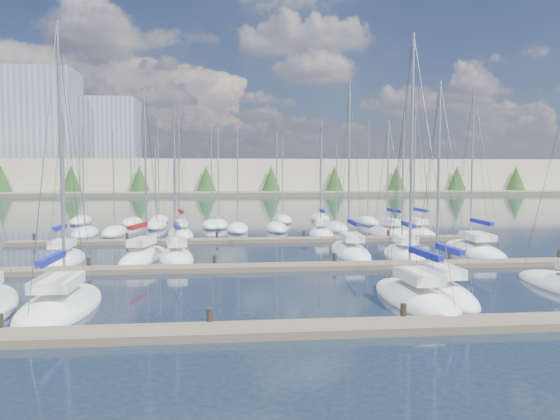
{
  "coord_description": "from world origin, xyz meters",
  "views": [
    {
      "loc": [
        -3.43,
        -18.74,
        6.3
      ],
      "look_at": [
        0.0,
        14.0,
        4.0
      ],
      "focal_mm": 35.0,
      "sensor_mm": 36.0,
      "label": 1
    }
  ],
  "objects": [
    {
      "name": "sailboat_r",
      "position": [
        16.11,
        34.73,
        0.19
      ],
      "size": [
        2.71,
        8.62,
        13.99
      ],
      "rotation": [
        0.0,
        0.0,
        0.02
      ],
      "color": "white",
      "rests_on": "ground"
    },
    {
      "name": "sailboat_p",
      "position": [
        6.31,
        34.62,
        0.19
      ],
      "size": [
        2.86,
        7.13,
        12.09
      ],
      "rotation": [
        0.0,
        0.0,
        -0.08
      ],
      "color": "white",
      "rests_on": "ground"
    },
    {
      "name": "sailboat_k",
      "position": [
        6.3,
        22.12,
        0.19
      ],
      "size": [
        2.98,
        9.54,
        14.2
      ],
      "rotation": [
        0.0,
        0.0,
        -0.04
      ],
      "color": "white",
      "rests_on": "ground"
    },
    {
      "name": "sailboat_c",
      "position": [
        -10.88,
        6.79,
        0.18
      ],
      "size": [
        3.25,
        8.43,
        13.92
      ],
      "rotation": [
        0.0,
        0.0,
        -0.01
      ],
      "color": "white",
      "rests_on": "ground"
    },
    {
      "name": "dock_mid",
      "position": [
        0.0,
        16.01,
        0.15
      ],
      "size": [
        44.0,
        1.93,
        1.1
      ],
      "color": "#6B5E4C",
      "rests_on": "ground"
    },
    {
      "name": "sailboat_h",
      "position": [
        -14.53,
        20.37,
        0.18
      ],
      "size": [
        2.57,
        6.61,
        11.4
      ],
      "rotation": [
        0.0,
        0.0,
        0.01
      ],
      "color": "white",
      "rests_on": "ground"
    },
    {
      "name": "shoreline",
      "position": [
        -13.29,
        149.77,
        7.44
      ],
      "size": [
        400.0,
        60.0,
        38.0
      ],
      "color": "#666B51",
      "rests_on": "ground"
    },
    {
      "name": "sailboat_j",
      "position": [
        -6.78,
        20.52,
        0.19
      ],
      "size": [
        3.37,
        7.11,
        11.78
      ],
      "rotation": [
        0.0,
        0.0,
        0.15
      ],
      "color": "white",
      "rests_on": "ground"
    },
    {
      "name": "distant_boats",
      "position": [
        -4.34,
        43.76,
        0.29
      ],
      "size": [
        36.93,
        20.75,
        13.3
      ],
      "color": "#9EA0A5",
      "rests_on": "ground"
    },
    {
      "name": "sailboat_i",
      "position": [
        -9.13,
        20.98,
        0.2
      ],
      "size": [
        3.86,
        8.18,
        13.03
      ],
      "rotation": [
        0.0,
        0.0,
        -0.21
      ],
      "color": "white",
      "rests_on": "ground"
    },
    {
      "name": "ground",
      "position": [
        0.0,
        60.0,
        0.0
      ],
      "size": [
        400.0,
        400.0,
        0.0
      ],
      "primitive_type": "plane",
      "color": "#192433",
      "rests_on": "ground"
    },
    {
      "name": "sailboat_e",
      "position": [
        7.56,
        7.6,
        0.19
      ],
      "size": [
        2.47,
        7.21,
        11.65
      ],
      "rotation": [
        0.0,
        0.0,
        0.02
      ],
      "color": "white",
      "rests_on": "ground"
    },
    {
      "name": "sailboat_d",
      "position": [
        5.8,
        6.52,
        0.18
      ],
      "size": [
        3.12,
        8.56,
        13.75
      ],
      "rotation": [
        0.0,
        0.0,
        0.06
      ],
      "color": "white",
      "rests_on": "ground"
    },
    {
      "name": "dock_near",
      "position": [
        0.0,
        2.01,
        0.15
      ],
      "size": [
        44.0,
        1.93,
        1.1
      ],
      "color": "#6B5E4C",
      "rests_on": "ground"
    },
    {
      "name": "sailboat_n",
      "position": [
        -7.61,
        35.23,
        0.2
      ],
      "size": [
        3.62,
        8.05,
        14.08
      ],
      "rotation": [
        0.0,
        0.0,
        0.17
      ],
      "color": "white",
      "rests_on": "ground"
    },
    {
      "name": "sailboat_m",
      "position": [
        16.1,
        21.76,
        0.17
      ],
      "size": [
        3.63,
        9.97,
        13.44
      ],
      "rotation": [
        0.0,
        0.0,
        -0.06
      ],
      "color": "white",
      "rests_on": "ground"
    },
    {
      "name": "sailboat_q",
      "position": [
        13.23,
        34.24,
        0.17
      ],
      "size": [
        3.88,
        8.69,
        12.19
      ],
      "rotation": [
        0.0,
        0.0,
        0.11
      ],
      "color": "white",
      "rests_on": "ground"
    },
    {
      "name": "sailboat_l",
      "position": [
        9.86,
        20.05,
        0.18
      ],
      "size": [
        2.83,
        7.49,
        11.4
      ],
      "rotation": [
        0.0,
        0.0,
        -0.06
      ],
      "color": "white",
      "rests_on": "ground"
    },
    {
      "name": "dock_far",
      "position": [
        0.0,
        30.01,
        0.15
      ],
      "size": [
        44.0,
        1.93,
        1.1
      ],
      "color": "#6B5E4C",
      "rests_on": "ground"
    }
  ]
}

